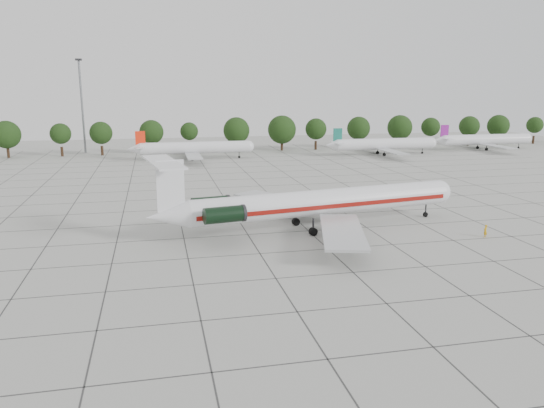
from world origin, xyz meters
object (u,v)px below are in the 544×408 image
Objects in this scene: main_airliner at (309,203)px; bg_airliner_d at (384,144)px; bg_airliner_e at (485,140)px; floodlight_mast at (82,101)px; bg_airliner_c at (195,148)px; ground_crew at (485,231)px.

main_airliner reaches higher than bg_airliner_d.
main_airliner is 105.14m from bg_airliner_e.
floodlight_mast reaches higher than bg_airliner_d.
ground_crew is at bearing -69.29° from bg_airliner_c.
bg_airliner_e is (33.85, 4.84, 0.00)m from bg_airliner_d.
bg_airliner_d is at bearing -130.29° from ground_crew.
bg_airliner_e is (54.64, 81.55, 2.12)m from ground_crew.
bg_airliner_e is at bearing -8.99° from floodlight_mast.
floodlight_mast is at bearing 171.01° from bg_airliner_e.
floodlight_mast reaches higher than bg_airliner_e.
floodlight_mast reaches higher than main_airliner.
bg_airliner_c and bg_airliner_e have the same top height.
bg_airliner_e is 115.26m from floodlight_mast.
bg_airliner_c is at bearing 88.11° from main_airliner.
bg_airliner_d is at bearing -2.41° from bg_airliner_c.
bg_airliner_c is at bearing 177.59° from bg_airliner_d.
main_airliner is 1.52× the size of bg_airliner_d.
bg_airliner_c is (-29.81, 78.85, 2.12)m from ground_crew.
bg_airliner_d is 34.19m from bg_airliner_e.
floodlight_mast is (-113.28, 17.93, 11.37)m from bg_airliner_e.
floodlight_mast is at bearing 144.42° from bg_airliner_c.
ground_crew is 79.51m from bg_airliner_d.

